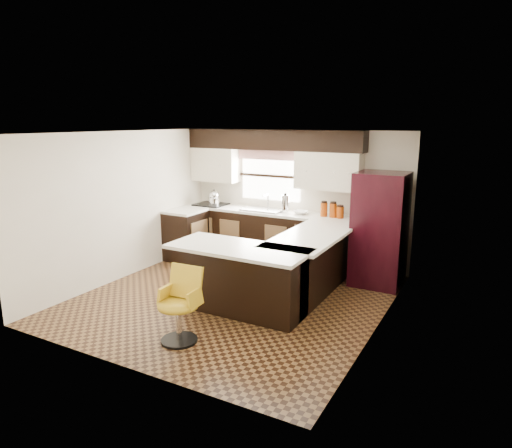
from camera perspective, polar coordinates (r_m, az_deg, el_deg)
The scene contains 30 objects.
floor at distance 6.83m, azimuth -2.80°, elevation -9.23°, with size 4.40×4.40×0.00m, color #49301A.
ceiling at distance 6.33m, azimuth -3.04°, elevation 11.33°, with size 4.40×4.40×0.00m, color silver.
wall_back at distance 8.40m, azimuth 4.95°, elevation 3.46°, with size 4.40×4.40×0.00m, color beige.
wall_front at distance 4.80m, azimuth -16.77°, elevation -4.29°, with size 4.40×4.40×0.00m, color beige.
wall_left at distance 7.76m, azimuth -16.28°, elevation 2.21°, with size 4.40×4.40×0.00m, color beige.
wall_right at distance 5.69m, azimuth 15.44°, elevation -1.52°, with size 4.40×4.40×0.00m, color beige.
base_cab_back at distance 8.47m, azimuth 1.24°, elevation -1.59°, with size 3.30×0.60×0.90m, color black.
base_cab_left at distance 8.64m, azimuth -8.74°, elevation -1.45°, with size 0.60×0.70×0.90m, color black.
counter_back at distance 8.37m, azimuth 1.26°, elevation 1.55°, with size 3.30×0.60×0.04m, color silver.
counter_left at distance 8.54m, azimuth -8.84°, elevation 1.63°, with size 0.60×0.70×0.04m, color silver.
soffit at distance 8.30m, azimuth 2.02°, elevation 10.48°, with size 3.40×0.35×0.36m, color black.
upper_cab_left at distance 8.95m, azimuth -5.07°, elevation 7.40°, with size 0.94×0.35×0.64m, color beige.
upper_cab_right at distance 7.92m, azimuth 9.05°, elevation 6.58°, with size 1.14×0.35×0.64m, color beige.
window_pane at distance 8.54m, azimuth 1.85°, elevation 6.04°, with size 1.20×0.02×0.90m, color white.
valance at distance 8.46m, azimuth 1.74°, elevation 8.63°, with size 1.30×0.06×0.18m, color #D19B93.
sink at distance 8.37m, azimuth 0.89°, elevation 1.81°, with size 0.75×0.45×0.03m, color #B2B2B7.
dishwasher at distance 7.83m, azimuth 6.80°, elevation -3.06°, with size 0.58×0.03×0.78m, color black.
cooktop at distance 8.95m, azimuth -5.65°, elevation 2.46°, with size 0.58×0.50×0.03m, color black.
peninsula_long at distance 6.82m, azimuth 6.43°, elevation -5.30°, with size 0.60×1.95×0.90m, color black.
peninsula_return at distance 6.21m, azimuth -1.55°, elevation -7.08°, with size 1.65×0.60×0.90m, color black.
counter_pen_long at distance 6.67m, azimuth 6.93°, elevation -1.50°, with size 0.84×1.95×0.04m, color silver.
counter_pen_return at distance 6.00m, azimuth -2.18°, elevation -3.07°, with size 1.89×0.84×0.04m, color silver.
refrigerator at distance 7.40m, azimuth 15.20°, elevation -0.65°, with size 0.77×0.74×1.79m, color black.
bar_chair at distance 5.49m, azimuth -9.73°, elevation -10.10°, with size 0.48×0.48×0.89m, color gold, non-canonical shape.
kettle at distance 8.88m, azimuth -5.24°, elevation 3.40°, with size 0.21×0.21×0.28m, color silver, non-canonical shape.
percolator at distance 8.17m, azimuth 3.67°, elevation 2.54°, with size 0.13×0.13×0.32m, color silver.
mixing_bowl at distance 8.07m, azimuth 5.61°, elevation 1.44°, with size 0.25×0.25×0.06m, color white.
canister_large at distance 7.92m, azimuth 8.48°, elevation 1.79°, with size 0.12×0.12×0.24m, color #953809.
canister_med at distance 7.87m, azimuth 9.61°, elevation 1.69°, with size 0.12×0.12×0.24m, color #953809.
canister_small at distance 7.83m, azimuth 10.47°, elevation 1.44°, with size 0.13×0.13×0.19m, color #953809.
Camera 1 is at (3.31, -5.39, 2.58)m, focal length 32.00 mm.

